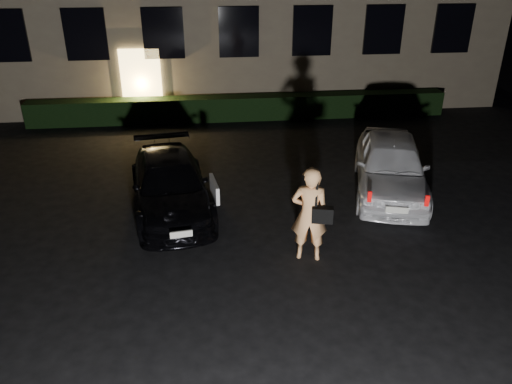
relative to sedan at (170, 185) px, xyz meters
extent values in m
plane|color=black|center=(2.21, -3.73, -0.61)|extent=(80.00, 80.00, 0.00)
cube|color=#F5CB6F|center=(-1.29, 7.21, 0.64)|extent=(1.40, 0.10, 2.50)
cube|color=black|center=(-5.59, 7.21, 2.39)|extent=(1.40, 0.10, 1.70)
cube|color=black|center=(-2.99, 7.21, 2.39)|extent=(1.40, 0.10, 1.70)
cube|color=black|center=(-0.39, 7.21, 2.39)|extent=(1.40, 0.10, 1.70)
cube|color=black|center=(2.21, 7.21, 2.39)|extent=(1.40, 0.10, 1.70)
cube|color=black|center=(4.81, 7.21, 2.39)|extent=(1.40, 0.10, 1.70)
cube|color=black|center=(7.41, 7.21, 2.39)|extent=(1.40, 0.10, 1.70)
cube|color=black|center=(10.01, 7.21, 2.39)|extent=(1.40, 0.10, 1.70)
cube|color=black|center=(2.21, 6.77, -0.19)|extent=(15.00, 0.70, 0.85)
imported|color=black|center=(0.00, 0.00, 0.00)|extent=(2.30, 4.43, 1.23)
cube|color=white|center=(1.02, -0.64, 0.15)|extent=(0.20, 0.88, 0.41)
cube|color=silver|center=(0.31, -2.17, -0.08)|extent=(0.45, 0.10, 0.14)
imported|color=white|center=(5.48, 0.34, 0.11)|extent=(2.78, 4.53, 1.44)
cube|color=red|center=(4.35, -1.45, 0.17)|extent=(0.10, 0.08, 0.24)
cube|color=red|center=(5.51, -1.77, 0.17)|extent=(0.10, 0.08, 0.24)
cube|color=silver|center=(4.92, -1.66, -0.07)|extent=(0.47, 0.17, 0.14)
imported|color=#FEB370|center=(2.81, -2.44, 0.38)|extent=(0.81, 0.62, 1.98)
cube|color=black|center=(3.02, -2.62, 0.45)|extent=(0.43, 0.26, 0.31)
cube|color=black|center=(2.90, -2.55, 0.90)|extent=(0.06, 0.07, 0.61)
camera|label=1|loc=(0.87, -10.77, 5.01)|focal=35.00mm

